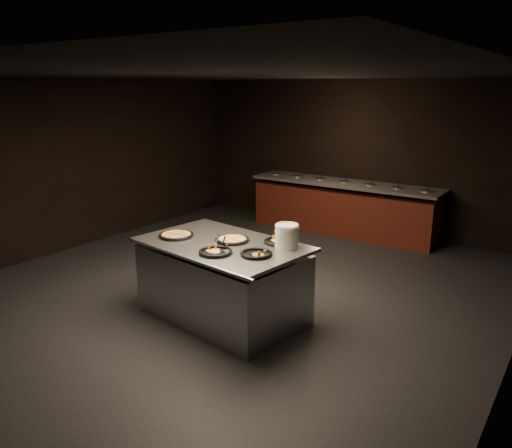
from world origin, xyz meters
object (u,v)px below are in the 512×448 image
object	(u,v)px
plate_stack	(287,236)
serving_counter	(223,282)
pan_veggie_whole	(176,235)
pan_cheese_whole	(232,239)

from	to	relation	value
plate_stack	serving_counter	bearing A→B (deg)	-156.87
pan_veggie_whole	pan_cheese_whole	size ratio (longest dim) A/B	1.05
pan_cheese_whole	pan_veggie_whole	bearing A→B (deg)	-160.26
serving_counter	plate_stack	world-z (taller)	plate_stack
plate_stack	pan_cheese_whole	distance (m)	0.69
plate_stack	pan_veggie_whole	distance (m)	1.42
serving_counter	pan_veggie_whole	world-z (taller)	pan_veggie_whole
plate_stack	pan_veggie_whole	size ratio (longest dim) A/B	0.63
plate_stack	pan_veggie_whole	world-z (taller)	plate_stack
pan_cheese_whole	serving_counter	bearing A→B (deg)	-114.21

